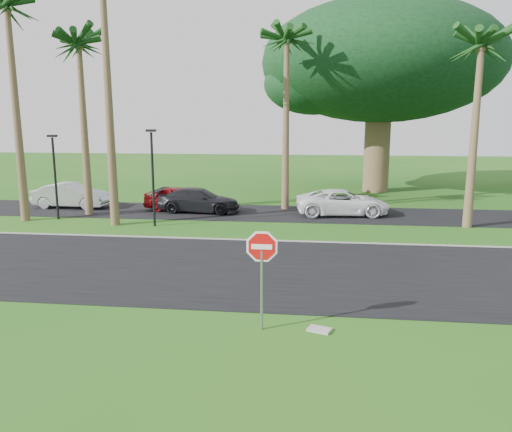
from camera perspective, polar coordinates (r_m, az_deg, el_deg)
The scene contains 17 objects.
ground at distance 15.43m, azimuth 0.01°, elevation -8.26°, with size 120.00×120.00×0.00m, color #1B5916.
road at distance 17.31m, azimuth 0.81°, elevation -6.06°, with size 120.00×8.00×0.02m, color black.
parking_strip at distance 27.49m, azimuth 3.14°, elevation 0.30°, with size 120.00×5.00×0.02m, color black.
curb at distance 21.20m, azimuth 1.98°, elevation -2.83°, with size 120.00×0.12×0.06m, color gray.
stop_sign_near at distance 12.00m, azimuth 0.67°, elevation -5.02°, with size 1.05×0.07×2.62m.
palm_left_far at distance 28.18m, azimuth -26.55°, elevation 20.19°, with size 5.00×5.00×11.50m.
palm_left_mid at distance 28.49m, azimuth -19.58°, elevation 17.60°, with size 5.00×5.00×10.00m.
palm_center at distance 28.81m, azimuth 3.55°, elevation 19.07°, with size 5.00×5.00×10.50m.
palm_right_near at distance 25.71m, azimuth 24.35°, elevation 16.97°, with size 5.00×5.00×9.50m.
canopy_tree at distance 36.92m, azimuth 14.07°, elevation 16.64°, with size 16.50×16.50×13.12m.
streetlight_left at distance 27.50m, azimuth -22.01°, elevation 4.77°, with size 0.45×0.25×4.34m.
streetlight_right at distance 24.36m, azimuth -11.73°, elevation 5.00°, with size 0.45×0.25×4.64m.
car_silver at distance 31.05m, azimuth -20.34°, elevation 2.19°, with size 1.53×4.39×1.45m, color #B7BABF.
car_red at distance 28.51m, azimuth -8.61°, elevation 1.97°, with size 1.64×4.07×1.39m, color maroon.
car_dark at distance 27.92m, azimuth -6.55°, elevation 1.77°, with size 1.86×4.58×1.33m, color black.
car_minivan at distance 27.25m, azimuth 9.88°, elevation 1.51°, with size 2.28×4.96×1.38m, color white.
utility_slab at distance 12.59m, azimuth 7.25°, elevation -12.75°, with size 0.55×0.35×0.06m, color #9B9C94.
Camera 1 is at (1.75, -14.47, 5.07)m, focal length 35.00 mm.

